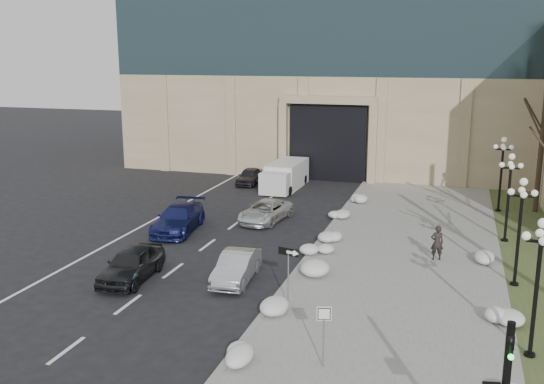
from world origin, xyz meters
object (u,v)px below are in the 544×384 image
at_px(car_b, 236,267).
at_px(lamppost_b, 520,218).
at_px(car_d, 265,211).
at_px(lamppost_a, 538,270).
at_px(lamppost_d, 502,164).
at_px(pedestrian, 437,243).
at_px(lamppost_c, 509,186).
at_px(car_c, 178,218).
at_px(car_e, 250,176).
at_px(car_a, 131,264).
at_px(one_way_sign, 292,260).
at_px(box_truck, 285,176).
at_px(keep_sign, 324,324).

relative_size(car_b, lamppost_b, 0.82).
bearing_deg(lamppost_b, car_d, 153.14).
xyz_separation_m(lamppost_a, lamppost_d, (0.00, 19.50, 0.00)).
relative_size(car_b, pedestrian, 2.31).
xyz_separation_m(lamppost_b, lamppost_c, (0.00, 6.50, 0.00)).
height_order(car_c, car_e, car_c).
distance_m(pedestrian, lamppost_d, 11.38).
relative_size(car_a, car_b, 1.10).
bearing_deg(lamppost_d, lamppost_b, -90.00).
distance_m(car_a, lamppost_b, 16.69).
bearing_deg(car_a, lamppost_c, 29.03).
bearing_deg(pedestrian, car_c, -18.11).
relative_size(car_d, lamppost_d, 0.92).
distance_m(car_b, lamppost_c, 15.06).
height_order(car_a, lamppost_c, lamppost_c).
xyz_separation_m(car_c, lamppost_b, (17.35, -3.39, 2.34)).
bearing_deg(car_c, one_way_sign, -50.87).
distance_m(car_e, lamppost_c, 20.41).
bearing_deg(box_truck, car_d, -80.53).
distance_m(lamppost_b, lamppost_d, 13.00).
height_order(car_d, lamppost_c, lamppost_c).
distance_m(car_a, box_truck, 19.84).
bearing_deg(lamppost_b, car_a, -165.82).
bearing_deg(one_way_sign, car_d, 126.38).
bearing_deg(lamppost_c, pedestrian, -128.48).
bearing_deg(lamppost_d, car_b, -126.17).
bearing_deg(car_d, box_truck, 106.01).
bearing_deg(one_way_sign, lamppost_b, 44.31).
xyz_separation_m(car_d, lamppost_a, (13.31, -13.24, 2.46)).
relative_size(car_c, car_e, 1.39).
relative_size(car_c, keep_sign, 2.36).
bearing_deg(car_e, box_truck, -15.41).
distance_m(car_a, car_b, 4.62).
bearing_deg(pedestrian, lamppost_b, 131.37).
bearing_deg(car_a, car_b, 11.03).
bearing_deg(box_truck, keep_sign, -70.62).
xyz_separation_m(car_c, lamppost_d, (17.35, 9.61, 2.34)).
distance_m(car_e, lamppost_b, 24.24).
bearing_deg(lamppost_c, one_way_sign, -126.54).
height_order(car_d, box_truck, box_truck).
bearing_deg(one_way_sign, keep_sign, -48.55).
xyz_separation_m(pedestrian, lamppost_a, (3.32, -8.82, 2.11)).
distance_m(car_c, lamppost_c, 17.78).
bearing_deg(one_way_sign, lamppost_a, 3.76).
bearing_deg(one_way_sign, lamppost_c, 67.48).
height_order(box_truck, keep_sign, keep_sign).
distance_m(car_b, lamppost_b, 12.15).
height_order(car_a, pedestrian, pedestrian).
height_order(pedestrian, lamppost_c, lamppost_c).
relative_size(car_e, lamppost_c, 0.76).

